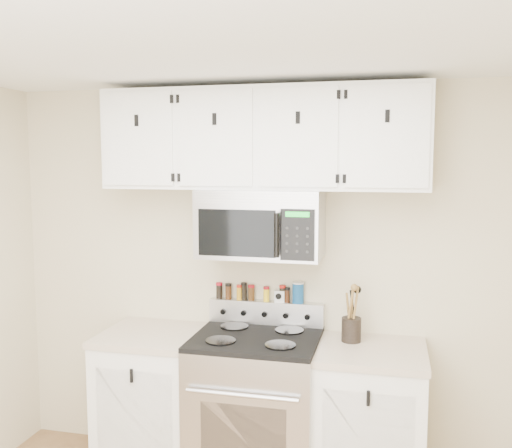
{
  "coord_description": "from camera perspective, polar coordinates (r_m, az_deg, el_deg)",
  "views": [
    {
      "loc": [
        0.79,
        -1.86,
        2.02
      ],
      "look_at": [
        -0.01,
        1.45,
        1.64
      ],
      "focal_mm": 40.0,
      "sensor_mm": 36.0,
      "label": 1
    }
  ],
  "objects": [
    {
      "name": "spice_jar_4",
      "position": [
        3.78,
        -0.46,
        -6.87
      ],
      "size": [
        0.04,
        0.04,
        0.1
      ],
      "color": "#442910",
      "rests_on": "range"
    },
    {
      "name": "back_wall",
      "position": [
        3.77,
        1.15,
        -5.37
      ],
      "size": [
        3.5,
        0.01,
        2.5
      ],
      "primitive_type": "cube",
      "color": "#C3B492",
      "rests_on": "floor"
    },
    {
      "name": "range",
      "position": [
        3.71,
        0.02,
        -17.98
      ],
      "size": [
        0.76,
        0.65,
        1.1
      ],
      "color": "#B7B7BA",
      "rests_on": "floor"
    },
    {
      "name": "base_cabinet_left",
      "position": [
        3.95,
        -10.14,
        -16.96
      ],
      "size": [
        0.64,
        0.62,
        0.92
      ],
      "color": "white",
      "rests_on": "floor"
    },
    {
      "name": "ceiling",
      "position": [
        2.08,
        -9.75,
        19.58
      ],
      "size": [
        3.5,
        3.5,
        0.01
      ],
      "primitive_type": "cube",
      "color": "white",
      "rests_on": "back_wall"
    },
    {
      "name": "spice_jar_1",
      "position": [
        3.82,
        -2.77,
        -6.72
      ],
      "size": [
        0.04,
        0.04,
        0.1
      ],
      "color": "#3F230F",
      "rests_on": "range"
    },
    {
      "name": "spice_jar_7",
      "position": [
        3.73,
        3.12,
        -7.08
      ],
      "size": [
        0.04,
        0.04,
        0.1
      ],
      "color": "#3B1D0E",
      "rests_on": "range"
    },
    {
      "name": "utensil_crock",
      "position": [
        3.57,
        9.51,
        -10.18
      ],
      "size": [
        0.12,
        0.12,
        0.34
      ],
      "color": "black",
      "rests_on": "base_cabinet_right"
    },
    {
      "name": "kitchen_timer",
      "position": [
        3.74,
        2.34,
        -7.22
      ],
      "size": [
        0.08,
        0.07,
        0.08
      ],
      "primitive_type": "cube",
      "rotation": [
        0.0,
        0.0,
        0.21
      ],
      "color": "silver",
      "rests_on": "range"
    },
    {
      "name": "spice_jar_0",
      "position": [
        3.84,
        -3.7,
        -6.64
      ],
      "size": [
        0.04,
        0.04,
        0.11
      ],
      "color": "black",
      "rests_on": "range"
    },
    {
      "name": "spice_jar_5",
      "position": [
        3.76,
        1.04,
        -6.99
      ],
      "size": [
        0.04,
        0.04,
        0.1
      ],
      "color": "yellow",
      "rests_on": "range"
    },
    {
      "name": "microwave",
      "position": [
        3.53,
        0.51,
        0.06
      ],
      "size": [
        0.76,
        0.44,
        0.42
      ],
      "color": "#9E9EA3",
      "rests_on": "back_wall"
    },
    {
      "name": "base_cabinet_right",
      "position": [
        3.66,
        11.28,
        -18.91
      ],
      "size": [
        0.64,
        0.62,
        0.92
      ],
      "color": "white",
      "rests_on": "floor"
    },
    {
      "name": "spice_jar_6",
      "position": [
        3.74,
        2.66,
        -6.96
      ],
      "size": [
        0.04,
        0.04,
        0.11
      ],
      "color": "black",
      "rests_on": "range"
    },
    {
      "name": "spice_jar_3",
      "position": [
        3.79,
        -1.21,
        -6.72
      ],
      "size": [
        0.04,
        0.04,
        0.12
      ],
      "color": "black",
      "rests_on": "range"
    },
    {
      "name": "spice_jar_2",
      "position": [
        3.8,
        -1.66,
        -6.82
      ],
      "size": [
        0.04,
        0.04,
        0.1
      ],
      "color": "#C58C17",
      "rests_on": "range"
    },
    {
      "name": "salt_canister",
      "position": [
        3.72,
        4.22,
        -6.85
      ],
      "size": [
        0.07,
        0.07,
        0.14
      ],
      "color": "#134B87",
      "rests_on": "range"
    },
    {
      "name": "upper_cabinets",
      "position": [
        3.53,
        0.6,
        8.52
      ],
      "size": [
        2.0,
        0.35,
        0.62
      ],
      "color": "white",
      "rests_on": "back_wall"
    }
  ]
}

